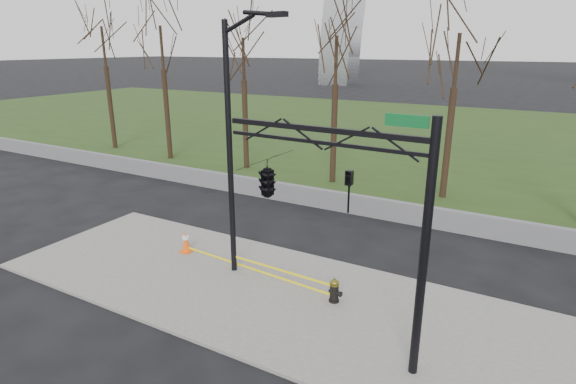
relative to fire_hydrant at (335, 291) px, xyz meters
The scene contains 10 objects.
ground 2.11m from the fire_hydrant, 166.97° to the right, with size 500.00×500.00×0.00m, color black.
sidewalk 2.10m from the fire_hydrant, 166.97° to the right, with size 18.00×6.00×0.10m, color slate.
grass_strip 29.61m from the fire_hydrant, 93.89° to the left, with size 120.00×40.00×0.06m, color #243B15.
guardrail 7.80m from the fire_hydrant, 104.94° to the left, with size 60.00×0.30×0.90m, color #59595B.
tree_row 14.78m from the fire_hydrant, 125.39° to the left, with size 33.63×4.00×9.46m.
fire_hydrant is the anchor object (origin of this frame).
traffic_cone 6.13m from the fire_hydrant, behind, with size 0.42×0.42×0.79m.
street_light 5.52m from the fire_hydrant, behind, with size 2.37×0.64×8.21m.
traffic_signal_mast 4.12m from the fire_hydrant, 103.36° to the right, with size 5.10×2.51×6.00m.
caution_tape 2.62m from the fire_hydrant, behind, with size 6.09×0.52×0.40m.
Camera 1 is at (6.64, -10.57, 7.28)m, focal length 28.63 mm.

